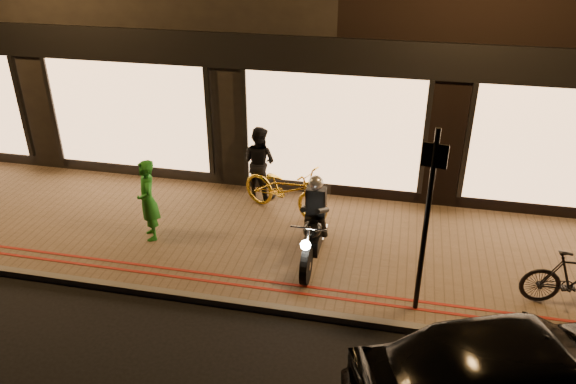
# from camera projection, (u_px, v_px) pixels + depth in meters

# --- Properties ---
(ground) EXTENTS (90.00, 90.00, 0.00)m
(ground) POSITION_uv_depth(u_px,v_px,m) (293.00, 317.00, 8.79)
(ground) COLOR black
(ground) RESTS_ON ground
(sidewalk) EXTENTS (50.00, 4.00, 0.12)m
(sidewalk) POSITION_uv_depth(u_px,v_px,m) (315.00, 246.00, 10.49)
(sidewalk) COLOR brown
(sidewalk) RESTS_ON ground
(kerb_stone) EXTENTS (50.00, 0.14, 0.12)m
(kerb_stone) POSITION_uv_depth(u_px,v_px,m) (294.00, 312.00, 8.80)
(kerb_stone) COLOR #59544C
(kerb_stone) RESTS_ON ground
(red_kerb_lines) EXTENTS (50.00, 0.26, 0.01)m
(red_kerb_lines) POSITION_uv_depth(u_px,v_px,m) (300.00, 290.00, 9.21)
(red_kerb_lines) COLOR maroon
(red_kerb_lines) RESTS_ON sidewalk
(motorcycle) EXTENTS (0.60, 1.94, 1.59)m
(motorcycle) POSITION_uv_depth(u_px,v_px,m) (314.00, 229.00, 9.72)
(motorcycle) COLOR black
(motorcycle) RESTS_ON sidewalk
(sign_post) EXTENTS (0.35, 0.09, 3.00)m
(sign_post) POSITION_uv_depth(u_px,v_px,m) (427.00, 215.00, 8.03)
(sign_post) COLOR black
(sign_post) RESTS_ON sidewalk
(bicycle_gold) EXTENTS (2.13, 1.44, 1.06)m
(bicycle_gold) POSITION_uv_depth(u_px,v_px,m) (285.00, 189.00, 11.26)
(bicycle_gold) COLOR gold
(bicycle_gold) RESTS_ON sidewalk
(bicycle_dark) EXTENTS (1.64, 0.54, 0.97)m
(bicycle_dark) POSITION_uv_depth(u_px,v_px,m) (576.00, 279.00, 8.65)
(bicycle_dark) COLOR black
(bicycle_dark) RESTS_ON sidewalk
(person_green) EXTENTS (0.62, 0.68, 1.57)m
(person_green) POSITION_uv_depth(u_px,v_px,m) (148.00, 200.00, 10.31)
(person_green) COLOR #1F7720
(person_green) RESTS_ON sidewalk
(person_dark) EXTENTS (0.94, 0.85, 1.57)m
(person_dark) POSITION_uv_depth(u_px,v_px,m) (259.00, 162.00, 11.83)
(person_dark) COLOR black
(person_dark) RESTS_ON sidewalk
(parked_car) EXTENTS (4.48, 3.13, 1.42)m
(parked_car) POSITION_uv_depth(u_px,v_px,m) (521.00, 376.00, 6.74)
(parked_car) COLOR black
(parked_car) RESTS_ON ground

